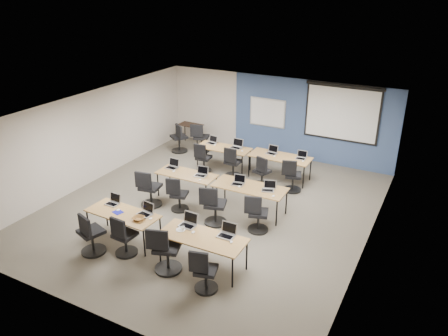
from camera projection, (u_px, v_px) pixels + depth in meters
The scene contains 58 objects.
floor at pixel (212, 208), 11.67m from camera, with size 8.00×9.00×0.02m, color #6B6354.
ceiling at pixel (210, 110), 10.59m from camera, with size 8.00×9.00×0.02m, color white.
wall_back at pixel (276, 116), 14.77m from camera, with size 8.00×0.04×2.70m, color beige.
wall_front at pixel (82, 251), 7.48m from camera, with size 8.00×0.04×2.70m, color beige.
wall_left at pixel (93, 137), 12.85m from camera, with size 0.04×9.00×2.70m, color beige.
wall_right at pixel (372, 195), 9.41m from camera, with size 0.04×9.00×2.70m, color beige.
blue_accent_panel at pixel (312, 122), 14.21m from camera, with size 5.50×0.04×2.70m, color #3D5977.
whiteboard at pixel (267, 113), 14.80m from camera, with size 1.28×0.03×0.98m.
projector_screen at pixel (342, 110), 13.53m from camera, with size 2.40×0.10×1.82m.
training_table_front_left at pixel (123, 215), 9.96m from camera, with size 1.74×0.73×0.73m.
training_table_front_right at pixel (202, 238), 9.04m from camera, with size 1.86×0.77×0.73m.
training_table_mid_left at pixel (187, 175), 11.95m from camera, with size 1.67×0.70×0.73m.
training_table_mid_right at pixel (250, 188), 11.21m from camera, with size 1.91×0.80×0.73m.
training_table_back_left at pixel (224, 149), 13.80m from camera, with size 1.72×0.72×0.73m.
training_table_back_right at pixel (280, 158), 13.11m from camera, with size 1.86×0.77×0.73m.
laptop_0 at pixel (113, 201), 10.32m from camera, with size 0.31×0.26×0.24m.
mouse_0 at pixel (118, 210), 10.04m from camera, with size 0.07×0.11×0.04m, color white.
task_chair_0 at pixel (91, 237), 9.57m from camera, with size 0.57×0.55×1.03m.
laptop_1 at pixel (146, 211), 9.88m from camera, with size 0.34×0.29×0.25m.
mouse_1 at pixel (151, 219), 9.68m from camera, with size 0.06×0.10×0.04m, color white.
task_chair_1 at pixel (124, 239), 9.54m from camera, with size 0.50×0.50×0.98m.
laptop_2 at pixel (189, 222), 9.42m from camera, with size 0.36×0.30×0.27m.
mouse_2 at pixel (193, 232), 9.16m from camera, with size 0.07×0.10×0.04m, color white.
task_chair_2 at pixel (165, 253), 8.99m from camera, with size 0.60×0.58×1.06m.
laptop_3 at pixel (227, 233), 9.04m from camera, with size 0.35×0.30×0.26m.
mouse_3 at pixel (231, 242), 8.82m from camera, with size 0.06×0.09×0.03m, color white.
task_chair_3 at pixel (204, 274), 8.43m from camera, with size 0.48×0.47×0.96m.
laptop_4 at pixel (172, 166), 12.29m from camera, with size 0.33×0.28×0.25m.
mouse_4 at pixel (174, 171), 12.05m from camera, with size 0.07×0.10×0.04m, color white.
task_chair_4 at pixel (149, 191), 11.61m from camera, with size 0.57×0.57×1.04m.
laptop_5 at pixel (201, 173), 11.80m from camera, with size 0.32×0.27×0.24m.
mouse_5 at pixel (200, 180), 11.54m from camera, with size 0.06×0.10×0.03m, color white.
task_chair_5 at pixel (178, 197), 11.39m from camera, with size 0.48×0.47×0.96m.
laptop_6 at pixel (238, 182), 11.31m from camera, with size 0.31×0.27×0.24m.
mouse_6 at pixel (239, 186), 11.17m from camera, with size 0.06×0.10×0.04m, color white.
task_chair_6 at pixel (214, 208), 10.75m from camera, with size 0.58×0.57×1.04m.
laptop_7 at pixel (269, 188), 10.99m from camera, with size 0.31×0.27×0.24m.
mouse_7 at pixel (273, 196), 10.68m from camera, with size 0.06×0.10×0.03m, color white.
task_chair_7 at pixel (257, 216), 10.44m from camera, with size 0.52×0.51×0.99m.
laptop_8 at pixel (212, 141), 14.11m from camera, with size 0.31×0.26×0.23m.
mouse_8 at pixel (215, 145), 13.95m from camera, with size 0.06×0.10×0.03m, color white.
task_chair_8 at pixel (203, 160), 13.69m from camera, with size 0.48×0.48×0.96m.
laptop_9 at pixel (237, 146), 13.74m from camera, with size 0.36×0.30×0.27m.
mouse_9 at pixel (242, 151), 13.47m from camera, with size 0.06×0.10×0.04m, color white.
task_chair_9 at pixel (232, 165), 13.33m from camera, with size 0.50×0.50×0.98m.
laptop_10 at pixel (272, 152), 13.29m from camera, with size 0.32×0.27×0.24m.
mouse_10 at pixel (274, 156), 13.09m from camera, with size 0.05×0.09×0.03m, color white.
task_chair_10 at pixel (262, 174), 12.75m from camera, with size 0.48×0.47×0.95m.
laptop_11 at pixel (301, 157), 12.91m from camera, with size 0.30×0.25×0.23m.
mouse_11 at pixel (303, 161), 12.73m from camera, with size 0.05×0.09×0.03m, color white.
task_chair_11 at pixel (292, 178), 12.43m from camera, with size 0.52×0.51×0.99m.
blue_mousepad at pixel (118, 212), 9.97m from camera, with size 0.23×0.19×0.01m, color #12149B.
snack_bowl at pixel (138, 218), 9.64m from camera, with size 0.31×0.31×0.08m, color #9A5127.
snack_plate at pixel (181, 230), 9.27m from camera, with size 0.20×0.20×0.01m, color white.
coffee_cup at pixel (183, 229), 9.23m from camera, with size 0.07×0.07×0.07m, color silver.
utility_table at pixel (191, 127), 15.93m from camera, with size 0.87×0.48×0.75m.
spare_chair_a at pixel (200, 140), 15.30m from camera, with size 0.56×0.55×1.03m.
spare_chair_b at pixel (179, 140), 15.25m from camera, with size 0.65×0.57×1.05m.
Camera 1 is at (5.11, -8.91, 5.64)m, focal length 35.00 mm.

